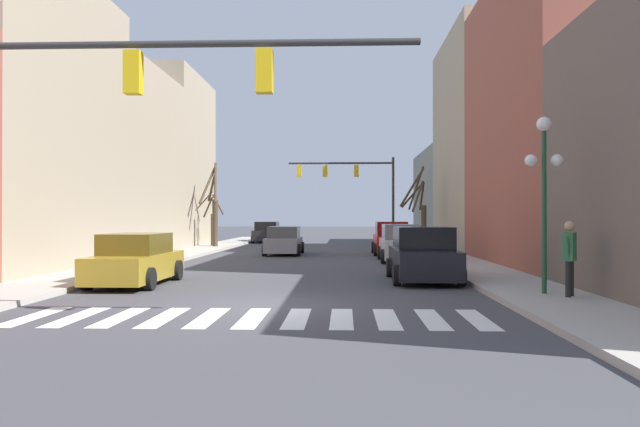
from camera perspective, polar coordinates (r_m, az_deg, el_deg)
ground_plane at (r=14.51m, az=-5.17°, el=-8.40°), size 240.00×240.00×0.00m
sidewalk_right at (r=15.19m, az=21.25°, el=-7.73°), size 2.46×90.00×0.15m
building_row_left at (r=31.91m, az=-21.58°, el=5.35°), size 6.00×38.92×11.69m
building_row_right at (r=33.37m, az=18.20°, el=5.26°), size 6.00×47.46×12.88m
crosswalk_stripes at (r=12.81m, az=-6.19°, el=-9.46°), size 9.45×2.60×0.01m
traffic_signal_near at (r=12.99m, az=-18.01°, el=9.79°), size 8.68×0.28×5.81m
traffic_signal_far at (r=44.06m, az=3.10°, el=3.10°), size 7.47×0.28×6.25m
street_lamp_right_corner at (r=16.42m, az=19.80°, el=3.90°), size 0.95×0.36×4.37m
car_driving_toward_lane at (r=33.93m, az=-3.31°, el=-2.55°), size 1.98×4.59×1.53m
car_parked_right_mid at (r=28.80m, az=7.38°, el=-2.80°), size 1.96×4.59×1.71m
car_at_intersection at (r=50.07m, az=-4.85°, el=-1.77°), size 2.13×4.52×1.66m
car_driving_away_lane at (r=19.59m, az=-16.48°, el=-4.15°), size 1.97×4.62×1.55m
car_parked_left_near at (r=34.16m, az=6.52°, el=-2.36°), size 2.02×4.36×1.79m
car_parked_right_far at (r=20.08m, az=9.40°, el=-3.85°), size 2.12×4.50×1.73m
pedestrian_crossing_street at (r=15.96m, az=21.85°, el=-3.28°), size 0.49×0.70×1.79m
street_tree_left_far at (r=38.82m, az=9.15°, el=0.25°), size 1.74×3.19×5.04m
street_tree_left_mid at (r=42.03m, az=-9.85°, el=-0.67°), size 2.13×1.37×3.64m
street_tree_right_mid at (r=40.77m, az=-9.68°, el=0.42°), size 1.13×2.70×5.42m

